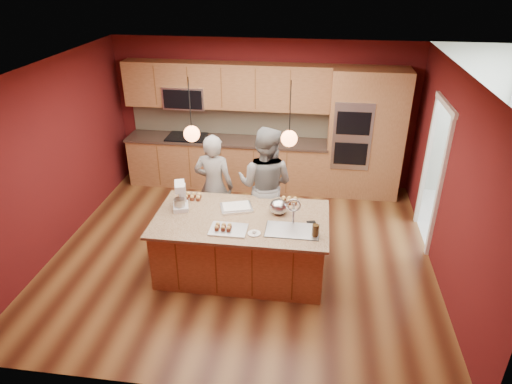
# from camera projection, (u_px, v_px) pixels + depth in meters

# --- Properties ---
(floor) EXTENTS (5.50, 5.50, 0.00)m
(floor) POSITION_uv_depth(u_px,v_px,m) (242.00, 251.00, 6.84)
(floor) COLOR #421F11
(floor) RESTS_ON ground
(ceiling) EXTENTS (5.50, 5.50, 0.00)m
(ceiling) POSITION_uv_depth(u_px,v_px,m) (239.00, 70.00, 5.60)
(ceiling) COLOR silver
(ceiling) RESTS_ON ground
(wall_back) EXTENTS (5.50, 0.00, 5.50)m
(wall_back) POSITION_uv_depth(u_px,v_px,m) (263.00, 114.00, 8.42)
(wall_back) COLOR #521113
(wall_back) RESTS_ON ground
(wall_front) EXTENTS (5.50, 0.00, 5.50)m
(wall_front) POSITION_uv_depth(u_px,v_px,m) (195.00, 286.00, 4.02)
(wall_front) COLOR #521113
(wall_front) RESTS_ON ground
(wall_left) EXTENTS (0.00, 5.00, 5.00)m
(wall_left) POSITION_uv_depth(u_px,v_px,m) (53.00, 159.00, 6.56)
(wall_left) COLOR #521113
(wall_left) RESTS_ON ground
(wall_right) EXTENTS (0.00, 5.00, 5.00)m
(wall_right) POSITION_uv_depth(u_px,v_px,m) (451.00, 182.00, 5.89)
(wall_right) COLOR #521113
(wall_right) RESTS_ON ground
(cabinet_run) EXTENTS (3.74, 0.64, 2.30)m
(cabinet_run) POSITION_uv_depth(u_px,v_px,m) (225.00, 136.00, 8.45)
(cabinet_run) COLOR brown
(cabinet_run) RESTS_ON floor
(oven_column) EXTENTS (1.30, 0.62, 2.30)m
(oven_column) POSITION_uv_depth(u_px,v_px,m) (365.00, 135.00, 8.02)
(oven_column) COLOR brown
(oven_column) RESTS_ON floor
(doorway_trim) EXTENTS (0.08, 1.11, 2.20)m
(doorway_trim) POSITION_uv_depth(u_px,v_px,m) (432.00, 176.00, 6.74)
(doorway_trim) COLOR white
(doorway_trim) RESTS_ON wall_right
(pendant_left) EXTENTS (0.20, 0.20, 0.80)m
(pendant_left) POSITION_uv_depth(u_px,v_px,m) (192.00, 134.00, 5.60)
(pendant_left) COLOR black
(pendant_left) RESTS_ON ceiling
(pendant_right) EXTENTS (0.20, 0.20, 0.80)m
(pendant_right) POSITION_uv_depth(u_px,v_px,m) (289.00, 138.00, 5.45)
(pendant_right) COLOR black
(pendant_right) RESTS_ON ceiling
(island) EXTENTS (2.31, 1.30, 1.23)m
(island) POSITION_uv_depth(u_px,v_px,m) (243.00, 244.00, 6.24)
(island) COLOR brown
(island) RESTS_ON floor
(person_left) EXTENTS (0.63, 0.44, 1.66)m
(person_left) POSITION_uv_depth(u_px,v_px,m) (214.00, 186.00, 6.93)
(person_left) COLOR black
(person_left) RESTS_ON floor
(person_right) EXTENTS (1.01, 0.87, 1.81)m
(person_right) POSITION_uv_depth(u_px,v_px,m) (265.00, 185.00, 6.80)
(person_right) COLOR gray
(person_right) RESTS_ON floor
(stand_mixer) EXTENTS (0.27, 0.32, 0.38)m
(stand_mixer) POSITION_uv_depth(u_px,v_px,m) (181.00, 198.00, 6.21)
(stand_mixer) COLOR silver
(stand_mixer) RESTS_ON island
(sheet_cake) EXTENTS (0.50, 0.43, 0.05)m
(sheet_cake) POSITION_uv_depth(u_px,v_px,m) (236.00, 207.00, 6.26)
(sheet_cake) COLOR white
(sheet_cake) RESTS_ON island
(cooling_rack) EXTENTS (0.47, 0.34, 0.02)m
(cooling_rack) POSITION_uv_depth(u_px,v_px,m) (228.00, 229.00, 5.77)
(cooling_rack) COLOR silver
(cooling_rack) RESTS_ON island
(mixing_bowl) EXTENTS (0.25, 0.25, 0.21)m
(mixing_bowl) POSITION_uv_depth(u_px,v_px,m) (279.00, 207.00, 6.12)
(mixing_bowl) COLOR #B0B3B6
(mixing_bowl) RESTS_ON island
(plate) EXTENTS (0.16, 0.16, 0.01)m
(plate) POSITION_uv_depth(u_px,v_px,m) (254.00, 233.00, 5.70)
(plate) COLOR silver
(plate) RESTS_ON island
(tumbler) EXTENTS (0.08, 0.08, 0.16)m
(tumbler) POSITION_uv_depth(u_px,v_px,m) (315.00, 231.00, 5.62)
(tumbler) COLOR #362411
(tumbler) RESTS_ON island
(phone) EXTENTS (0.13, 0.09, 0.01)m
(phone) POSITION_uv_depth(u_px,v_px,m) (311.00, 222.00, 5.94)
(phone) COLOR black
(phone) RESTS_ON island
(cupcakes_left) EXTENTS (0.35, 0.17, 0.08)m
(cupcakes_left) POSITION_uv_depth(u_px,v_px,m) (190.00, 196.00, 6.52)
(cupcakes_left) COLOR tan
(cupcakes_left) RESTS_ON island
(cupcakes_rack) EXTENTS (0.23, 0.15, 0.07)m
(cupcakes_rack) POSITION_uv_depth(u_px,v_px,m) (223.00, 227.00, 5.75)
(cupcakes_rack) COLOR tan
(cupcakes_rack) RESTS_ON island
(cupcakes_right) EXTENTS (0.26, 0.17, 0.08)m
(cupcakes_right) POSITION_uv_depth(u_px,v_px,m) (289.00, 201.00, 6.40)
(cupcakes_right) COLOR tan
(cupcakes_right) RESTS_ON island
(dryer) EXTENTS (0.62, 0.64, 0.93)m
(dryer) POSITION_uv_depth(u_px,v_px,m) (510.00, 194.00, 7.50)
(dryer) COLOR silver
(dryer) RESTS_ON floor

